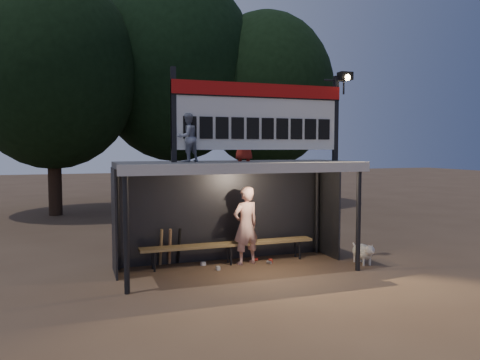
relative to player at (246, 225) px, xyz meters
name	(u,v)px	position (x,y,z in m)	size (l,w,h in m)	color
ground	(237,270)	(-0.35, -0.42, -0.87)	(80.00, 80.00, 0.00)	#4E3827
player	(246,225)	(0.00, 0.00, 0.00)	(0.64, 0.42, 1.75)	white
child_a	(187,138)	(-1.43, -0.47, 1.94)	(0.48, 0.37, 0.99)	gray
child_b	(244,139)	(-0.11, -0.19, 1.94)	(0.48, 0.31, 0.98)	#A02318
dugout_shelter	(234,183)	(-0.35, -0.18, 0.97)	(5.10, 2.08, 2.32)	#3B3B3D
scoreboard_assembly	(262,114)	(0.21, -0.43, 2.45)	(4.10, 0.27, 1.99)	black
bench	(229,245)	(-0.35, 0.13, -0.44)	(4.00, 0.35, 0.48)	olive
tree_left	(52,71)	(-4.35, 9.58, 4.64)	(6.46, 6.46, 9.27)	#2F1E15
tree_mid	(174,67)	(0.65, 11.08, 5.29)	(7.22, 7.22, 10.36)	black
tree_right	(266,91)	(4.65, 10.08, 4.31)	(6.08, 6.08, 8.72)	black
dog	(363,252)	(2.48, -0.89, -0.60)	(0.36, 0.81, 0.49)	beige
bats	(170,247)	(-1.64, 0.40, -0.44)	(0.47, 0.32, 0.84)	#9E7949
litter	(243,263)	(-0.07, -0.04, -0.84)	(1.62, 0.58, 0.08)	red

